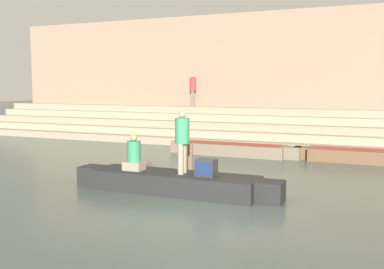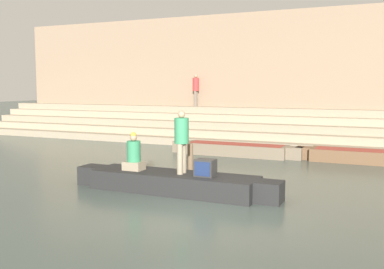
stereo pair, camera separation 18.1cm
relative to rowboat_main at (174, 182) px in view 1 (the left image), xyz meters
The scene contains 11 objects.
ground_plane 2.09m from the rowboat_main, 49.31° to the right, with size 120.00×120.00×0.00m, color #47544C.
ghat_steps 10.67m from the rowboat_main, 82.70° to the left, with size 36.00×3.48×1.70m.
back_wall 12.86m from the rowboat_main, 83.79° to the left, with size 34.20×1.28×6.49m.
rowboat_main is the anchor object (origin of this frame).
person_standing 1.20m from the rowboat_main, ahead, with size 0.37×0.37×1.65m.
person_rowing 1.34m from the rowboat_main, behind, with size 0.52×0.41×1.04m.
tv_set 1.04m from the rowboat_main, ahead, with size 0.49×0.41×0.44m.
moored_boat_shore 8.23m from the rowboat_main, 57.31° to the left, with size 5.18×1.08×0.46m.
moored_boat_distant 6.72m from the rowboat_main, 94.78° to the left, with size 5.39×1.08×0.46m.
mooring_post 1.73m from the rowboat_main, 99.34° to the left, with size 0.17×0.17×1.07m, color brown.
person_on_steps 12.56m from the rowboat_main, 111.04° to the left, with size 0.34×0.34×1.71m.
Camera 1 is at (3.71, -8.88, 2.79)m, focal length 42.00 mm.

